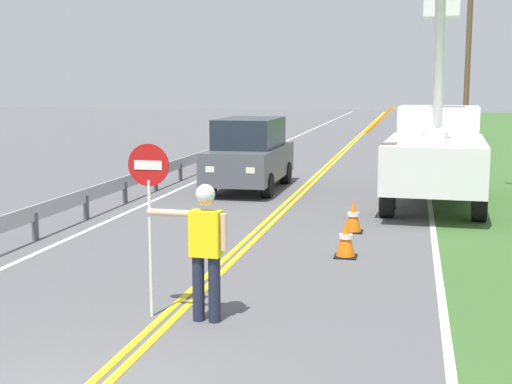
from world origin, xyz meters
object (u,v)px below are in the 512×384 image
object	(u,v)px
stop_sign_paddle	(149,191)
utility_pole_mid	(468,60)
utility_bucket_truck	(436,148)
flagger_worker	(205,244)
traffic_cone_tail	(388,195)
oncoming_suv_nearest	(250,154)
traffic_cone_mid	(353,217)
traffic_cone_lead	(346,239)

from	to	relation	value
stop_sign_paddle	utility_pole_mid	xyz separation A→B (m)	(5.94, 29.26, 2.55)
stop_sign_paddle	utility_bucket_truck	world-z (taller)	utility_bucket_truck
flagger_worker	utility_pole_mid	distance (m)	29.91
stop_sign_paddle	traffic_cone_tail	bearing A→B (deg)	73.26
oncoming_suv_nearest	traffic_cone_mid	bearing A→B (deg)	-57.71
stop_sign_paddle	traffic_cone_mid	world-z (taller)	stop_sign_paddle
utility_pole_mid	traffic_cone_mid	xyz separation A→B (m)	(-3.75, -23.15, -3.93)
traffic_cone_mid	traffic_cone_tail	size ratio (longest dim) A/B	1.00
traffic_cone_mid	traffic_cone_lead	bearing A→B (deg)	-88.68
traffic_cone_lead	flagger_worker	bearing A→B (deg)	-110.65
utility_pole_mid	traffic_cone_tail	world-z (taller)	utility_pole_mid
utility_bucket_truck	traffic_cone_tail	xyz separation A→B (m)	(-1.17, -1.21, -1.08)
utility_bucket_truck	traffic_cone_mid	bearing A→B (deg)	-111.95
stop_sign_paddle	oncoming_suv_nearest	bearing A→B (deg)	96.45
stop_sign_paddle	traffic_cone_lead	world-z (taller)	stop_sign_paddle
utility_pole_mid	traffic_cone_lead	distance (m)	25.95
flagger_worker	oncoming_suv_nearest	distance (m)	11.87
traffic_cone_lead	traffic_cone_mid	world-z (taller)	same
utility_pole_mid	traffic_cone_tail	bearing A→B (deg)	-98.94
oncoming_suv_nearest	traffic_cone_lead	bearing A→B (deg)	-65.42
utility_pole_mid	flagger_worker	bearing A→B (deg)	-100.01
stop_sign_paddle	oncoming_suv_nearest	size ratio (longest dim) A/B	0.50
flagger_worker	traffic_cone_mid	distance (m)	6.34
stop_sign_paddle	traffic_cone_tail	distance (m)	9.82
flagger_worker	traffic_cone_lead	world-z (taller)	flagger_worker
stop_sign_paddle	traffic_cone_tail	world-z (taller)	stop_sign_paddle
utility_pole_mid	traffic_cone_lead	size ratio (longest dim) A/B	11.66
traffic_cone_lead	oncoming_suv_nearest	bearing A→B (deg)	114.58
flagger_worker	traffic_cone_mid	xyz separation A→B (m)	(1.42, 6.14, -0.71)
flagger_worker	traffic_cone_tail	size ratio (longest dim) A/B	2.61
stop_sign_paddle	utility_bucket_truck	size ratio (longest dim) A/B	0.34
oncoming_suv_nearest	utility_bucket_truck	bearing A→B (deg)	-12.04
utility_bucket_truck	traffic_cone_mid	size ratio (longest dim) A/B	9.86
utility_bucket_truck	traffic_cone_lead	world-z (taller)	utility_bucket_truck
traffic_cone_tail	flagger_worker	bearing A→B (deg)	-102.27
stop_sign_paddle	utility_bucket_truck	bearing A→B (deg)	69.33
utility_pole_mid	oncoming_suv_nearest	bearing A→B (deg)	-112.40
traffic_cone_mid	oncoming_suv_nearest	bearing A→B (deg)	122.29
stop_sign_paddle	traffic_cone_mid	distance (m)	6.63
utility_bucket_truck	utility_pole_mid	xyz separation A→B (m)	(1.97, 18.73, 2.85)
utility_pole_mid	traffic_cone_lead	xyz separation A→B (m)	(-3.70, -25.38, -3.93)
flagger_worker	traffic_cone_lead	bearing A→B (deg)	69.35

